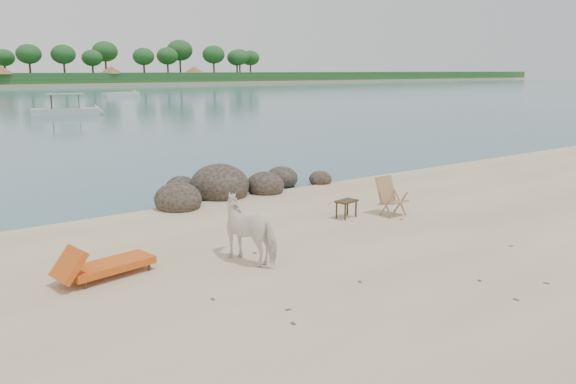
# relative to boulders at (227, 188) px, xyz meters

# --- Properties ---
(boulders) EXTENTS (6.41, 2.99, 1.31)m
(boulders) POSITION_rel_boulders_xyz_m (0.00, 0.00, 0.00)
(boulders) COLOR black
(boulders) RESTS_ON ground
(cow) EXTENTS (1.09, 1.65, 1.28)m
(cow) POSITION_rel_boulders_xyz_m (-2.60, -5.57, 0.40)
(cow) COLOR white
(cow) RESTS_ON ground
(side_table) EXTENTS (0.63, 0.47, 0.46)m
(side_table) POSITION_rel_boulders_xyz_m (1.14, -4.21, -0.01)
(side_table) COLOR #382316
(side_table) RESTS_ON ground
(lounge_chair) EXTENTS (2.05, 1.01, 0.59)m
(lounge_chair) POSITION_rel_boulders_xyz_m (-5.20, -4.79, 0.05)
(lounge_chair) COLOR #D34318
(lounge_chair) RESTS_ON ground
(deck_chair) EXTENTS (0.67, 0.73, 1.00)m
(deck_chair) POSITION_rel_boulders_xyz_m (2.31, -4.74, 0.25)
(deck_chair) COLOR #9D754E
(deck_chair) RESTS_ON ground
(boat_mid) EXTENTS (6.29, 3.01, 2.99)m
(boat_mid) POSITION_rel_boulders_xyz_m (4.62, 35.67, 1.25)
(boat_mid) COLOR #B8B8B3
(boat_mid) RESTS_ON water
(boat_far) EXTENTS (6.53, 3.25, 0.74)m
(boat_far) POSITION_rel_boulders_xyz_m (20.36, 66.30, 0.13)
(boat_far) COLOR beige
(boat_far) RESTS_ON water
(dead_leaves) EXTENTS (7.31, 7.17, 0.00)m
(dead_leaves) POSITION_rel_boulders_xyz_m (-1.13, -6.94, -0.24)
(dead_leaves) COLOR brown
(dead_leaves) RESTS_ON ground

